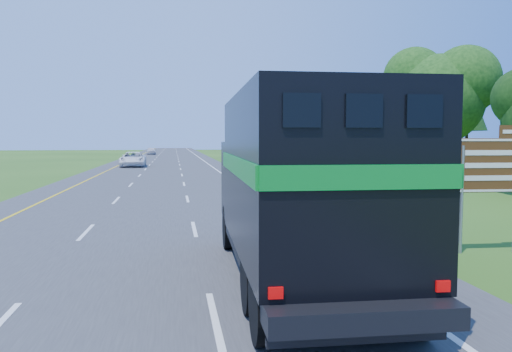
# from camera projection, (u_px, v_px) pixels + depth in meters

# --- Properties ---
(road) EXTENTS (15.00, 260.00, 0.04)m
(road) POSITION_uv_depth(u_px,v_px,m) (164.00, 168.00, 55.64)
(road) COLOR #38383A
(road) RESTS_ON ground
(lane_markings) EXTENTS (11.15, 260.00, 0.01)m
(lane_markings) POSITION_uv_depth(u_px,v_px,m) (164.00, 168.00, 55.64)
(lane_markings) COLOR yellow
(lane_markings) RESTS_ON road
(tree_wall_right) EXTENTS (16.00, 100.00, 12.00)m
(tree_wall_right) POSITION_uv_depth(u_px,v_px,m) (489.00, 104.00, 39.74)
(tree_wall_right) COLOR #11350E
(tree_wall_right) RESTS_ON ground
(horse_truck) EXTENTS (3.15, 9.23, 4.04)m
(horse_truck) POSITION_uv_depth(u_px,v_px,m) (299.00, 185.00, 10.77)
(horse_truck) COLOR black
(horse_truck) RESTS_ON road
(white_suv) EXTENTS (2.98, 6.23, 1.71)m
(white_suv) POSITION_uv_depth(u_px,v_px,m) (133.00, 159.00, 57.56)
(white_suv) COLOR white
(white_suv) RESTS_ON road
(far_car) EXTENTS (2.14, 4.63, 1.54)m
(far_car) POSITION_uv_depth(u_px,v_px,m) (151.00, 151.00, 103.54)
(far_car) COLOR silver
(far_car) RESTS_ON road
(exit_sign) EXTENTS (2.12, 0.19, 3.59)m
(exit_sign) POSITION_uv_depth(u_px,v_px,m) (491.00, 170.00, 13.91)
(exit_sign) COLOR gray
(exit_sign) RESTS_ON ground
(delineator) EXTENTS (0.09, 0.05, 1.08)m
(delineator) POSITION_uv_depth(u_px,v_px,m) (424.00, 227.00, 14.87)
(delineator) COLOR orange
(delineator) RESTS_ON ground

